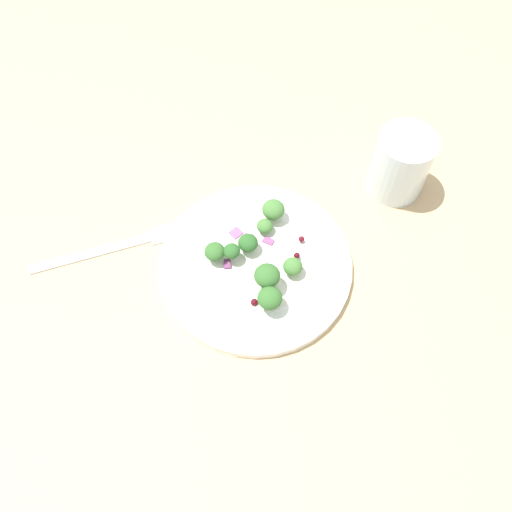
{
  "coord_description": "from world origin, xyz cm",
  "views": [
    {
      "loc": [
        19.81,
        -25.38,
        56.68
      ],
      "look_at": [
        2.58,
        0.07,
        2.7
      ],
      "focal_mm": 36.94,
      "sensor_mm": 36.0,
      "label": 1
    }
  ],
  "objects_px": {
    "plate": "(256,264)",
    "fork": "(115,247)",
    "broccoli_floret_0": "(270,298)",
    "broccoli_floret_1": "(228,249)",
    "water_glass": "(401,164)",
    "broccoli_floret_2": "(265,226)"
  },
  "relations": [
    {
      "from": "plate",
      "to": "water_glass",
      "type": "bearing_deg",
      "value": 68.16
    },
    {
      "from": "broccoli_floret_1",
      "to": "water_glass",
      "type": "height_order",
      "value": "water_glass"
    },
    {
      "from": "broccoli_floret_1",
      "to": "water_glass",
      "type": "xyz_separation_m",
      "value": [
        0.11,
        0.22,
        0.01
      ]
    },
    {
      "from": "broccoli_floret_1",
      "to": "fork",
      "type": "distance_m",
      "value": 0.15
    },
    {
      "from": "plate",
      "to": "broccoli_floret_1",
      "type": "height_order",
      "value": "broccoli_floret_1"
    },
    {
      "from": "broccoli_floret_0",
      "to": "water_glass",
      "type": "bearing_deg",
      "value": 81.41
    },
    {
      "from": "broccoli_floret_2",
      "to": "fork",
      "type": "xyz_separation_m",
      "value": [
        -0.15,
        -0.12,
        -0.02
      ]
    },
    {
      "from": "plate",
      "to": "broccoli_floret_1",
      "type": "distance_m",
      "value": 0.04
    },
    {
      "from": "fork",
      "to": "water_glass",
      "type": "relative_size",
      "value": 1.77
    },
    {
      "from": "broccoli_floret_0",
      "to": "broccoli_floret_1",
      "type": "height_order",
      "value": "broccoli_floret_0"
    },
    {
      "from": "plate",
      "to": "fork",
      "type": "xyz_separation_m",
      "value": [
        -0.16,
        -0.08,
        -0.01
      ]
    },
    {
      "from": "water_glass",
      "to": "plate",
      "type": "bearing_deg",
      "value": -111.84
    },
    {
      "from": "broccoli_floret_0",
      "to": "broccoli_floret_2",
      "type": "relative_size",
      "value": 1.43
    },
    {
      "from": "broccoli_floret_0",
      "to": "fork",
      "type": "bearing_deg",
      "value": -169.89
    },
    {
      "from": "plate",
      "to": "broccoli_floret_0",
      "type": "height_order",
      "value": "broccoli_floret_0"
    },
    {
      "from": "broccoli_floret_0",
      "to": "broccoli_floret_1",
      "type": "xyz_separation_m",
      "value": [
        -0.08,
        0.03,
        -0.0
      ]
    },
    {
      "from": "water_glass",
      "to": "broccoli_floret_2",
      "type": "bearing_deg",
      "value": -120.91
    },
    {
      "from": "plate",
      "to": "broccoli_floret_0",
      "type": "relative_size",
      "value": 8.15
    },
    {
      "from": "broccoli_floret_0",
      "to": "broccoli_floret_2",
      "type": "distance_m",
      "value": 0.1
    },
    {
      "from": "broccoli_floret_1",
      "to": "broccoli_floret_0",
      "type": "bearing_deg",
      "value": -19.15
    },
    {
      "from": "plate",
      "to": "broccoli_floret_2",
      "type": "height_order",
      "value": "broccoli_floret_2"
    },
    {
      "from": "broccoli_floret_2",
      "to": "fork",
      "type": "bearing_deg",
      "value": -140.93
    }
  ]
}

